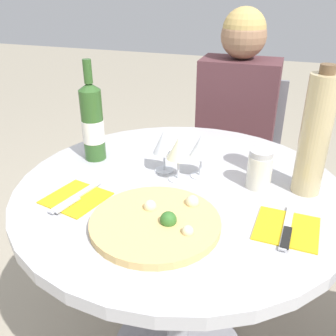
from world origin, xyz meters
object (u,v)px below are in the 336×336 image
(wine_bottle, at_px, (93,122))
(chair_behind_diner, at_px, (234,167))
(dining_table, at_px, (180,227))
(tall_carafe, at_px, (315,136))
(pizza_large, at_px, (158,222))
(seated_diner, at_px, (231,157))

(wine_bottle, bearing_deg, chair_behind_diner, 62.58)
(dining_table, bearing_deg, tall_carafe, 13.54)
(chair_behind_diner, bearing_deg, pizza_large, 87.71)
(chair_behind_diner, bearing_deg, dining_table, 86.59)
(chair_behind_diner, bearing_deg, tall_carafe, 112.48)
(chair_behind_diner, distance_m, wine_bottle, 0.93)
(seated_diner, height_order, wine_bottle, seated_diner)
(pizza_large, bearing_deg, chair_behind_diner, 87.71)
(seated_diner, relative_size, pizza_large, 3.68)
(chair_behind_diner, distance_m, tall_carafe, 0.93)
(tall_carafe, bearing_deg, pizza_large, -139.07)
(seated_diner, bearing_deg, wine_bottle, 57.30)
(wine_bottle, relative_size, tall_carafe, 0.92)
(dining_table, distance_m, tall_carafe, 0.48)
(pizza_large, height_order, wine_bottle, wine_bottle)
(dining_table, relative_size, pizza_large, 3.00)
(tall_carafe, bearing_deg, seated_diner, 117.08)
(dining_table, distance_m, seated_diner, 0.68)
(seated_diner, relative_size, tall_carafe, 3.32)
(chair_behind_diner, height_order, tall_carafe, tall_carafe)
(chair_behind_diner, height_order, wine_bottle, wine_bottle)
(seated_diner, bearing_deg, tall_carafe, 117.08)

